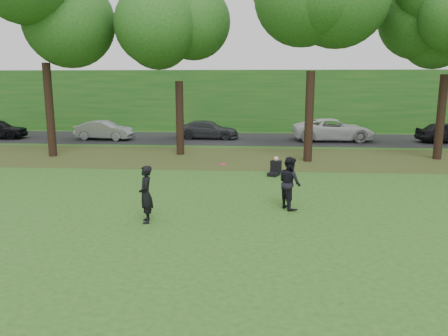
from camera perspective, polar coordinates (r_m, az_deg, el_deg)
name	(u,v)px	position (r m, az deg, el deg)	size (l,w,h in m)	color
ground	(201,246)	(11.27, -3.01, -10.15)	(120.00, 120.00, 0.00)	#274B17
leaf_litter	(232,158)	(23.79, 1.05, 1.35)	(60.00, 7.00, 0.01)	#473819
street	(239,139)	(31.69, 1.92, 3.85)	(70.00, 7.00, 0.02)	black
far_hedge	(242,100)	(37.46, 2.37, 8.82)	(70.00, 3.00, 5.00)	#175019
player_left	(146,194)	(13.01, -10.17, -3.41)	(0.62, 0.41, 1.71)	black
player_right	(290,183)	(14.35, 8.57, -1.93)	(0.84, 0.65, 1.73)	black
parked_cars	(240,130)	(30.83, 2.13, 4.99)	(35.89, 3.20, 1.54)	black
frisbee	(222,164)	(13.67, -0.23, 0.50)	(0.38, 0.38, 0.07)	#E5134C
seated_person	(275,168)	(19.52, 6.71, -0.02)	(0.66, 0.83, 0.83)	black
tree_line	(226,6)	(23.69, 0.23, 20.35)	(55.30, 7.90, 12.31)	black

